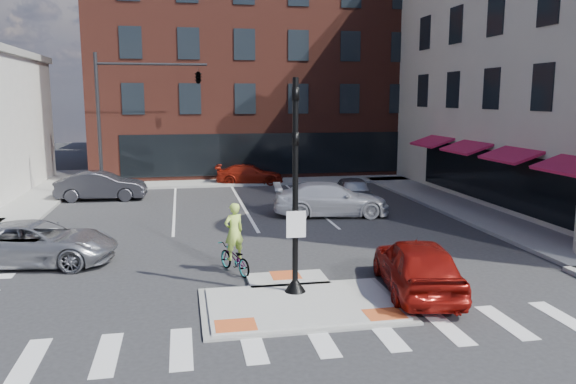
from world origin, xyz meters
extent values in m
plane|color=#28282B|center=(0.00, 0.00, 0.00)|extent=(120.00, 120.00, 0.00)
cube|color=gray|center=(0.00, -0.50, 0.03)|extent=(5.40, 3.60, 0.06)
cube|color=#A8A8A3|center=(0.00, -0.50, 0.06)|extent=(5.00, 3.20, 0.12)
cube|color=#A8A8A3|center=(0.00, 1.60, 0.06)|extent=(2.40, 1.40, 0.12)
cube|color=#D65625|center=(-1.90, -1.70, 0.12)|extent=(1.00, 0.80, 0.01)
cube|color=#D65625|center=(1.90, -1.70, 0.12)|extent=(1.00, 0.80, 0.01)
cube|color=#D65625|center=(0.00, 1.90, 0.12)|extent=(0.90, 0.90, 0.01)
cube|color=gray|center=(-11.00, 20.00, 0.07)|extent=(3.00, 20.00, 0.15)
cube|color=gray|center=(10.80, 10.00, 0.07)|extent=(3.00, 24.00, 0.15)
cube|color=gray|center=(3.00, 22.00, 0.07)|extent=(26.00, 3.00, 0.15)
cube|color=#53221A|center=(3.00, 32.00, 7.50)|extent=(24.00, 18.00, 15.00)
cube|color=black|center=(3.00, 23.00, 1.80)|extent=(20.00, 0.12, 2.80)
cube|color=black|center=(12.00, 10.00, 1.70)|extent=(0.12, 16.00, 2.60)
cube|color=#C71A4A|center=(11.30, 4.00, 3.05)|extent=(1.46, 3.00, 0.58)
cube|color=#C71A4A|center=(11.30, 10.00, 3.05)|extent=(1.46, 3.00, 0.58)
cube|color=#C71A4A|center=(11.30, 16.00, 3.05)|extent=(1.46, 3.00, 0.58)
cube|color=slate|center=(-4.00, 52.00, 5.00)|extent=(10.00, 12.00, 10.00)
cube|color=brown|center=(9.00, 54.00, 6.00)|extent=(12.00, 12.00, 12.00)
cone|color=black|center=(0.00, 0.40, 0.34)|extent=(0.60, 0.60, 0.45)
cylinder|color=black|center=(0.00, 0.40, 3.20)|extent=(0.16, 0.16, 5.80)
cube|color=white|center=(0.00, 0.28, 2.10)|extent=(0.55, 0.04, 0.75)
imported|color=black|center=(0.00, 0.40, 5.30)|extent=(0.18, 0.22, 1.10)
imported|color=black|center=(0.00, 0.40, 4.10)|extent=(0.18, 0.22, 1.10)
cylinder|color=black|center=(-7.50, 18.00, 4.00)|extent=(0.20, 0.20, 8.00)
cylinder|color=black|center=(-4.50, 18.00, 7.40)|extent=(6.00, 0.14, 0.14)
imported|color=black|center=(-2.00, 18.00, 6.80)|extent=(0.48, 2.24, 0.90)
imported|color=#9D9EA4|center=(-7.96, 5.00, 0.73)|extent=(5.57, 3.18, 1.47)
imported|color=maroon|center=(3.50, 0.00, 0.81)|extent=(2.69, 5.01, 1.62)
imported|color=white|center=(3.87, 10.83, 0.79)|extent=(5.70, 2.86, 1.59)
imported|color=#28282D|center=(-7.44, 17.25, 0.78)|extent=(4.85, 1.92, 1.57)
imported|color=#A6A9AD|center=(5.71, 13.52, 0.75)|extent=(2.33, 4.60, 1.50)
imported|color=maroon|center=(1.26, 21.50, 0.63)|extent=(4.60, 2.48, 1.27)
imported|color=#3F3F44|center=(-1.50, 2.80, 0.48)|extent=(1.31, 1.93, 0.96)
imported|color=#B4DE4E|center=(-1.50, 2.80, 1.37)|extent=(0.79, 0.67, 1.84)
camera|label=1|loc=(-3.06, -14.57, 5.56)|focal=35.00mm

